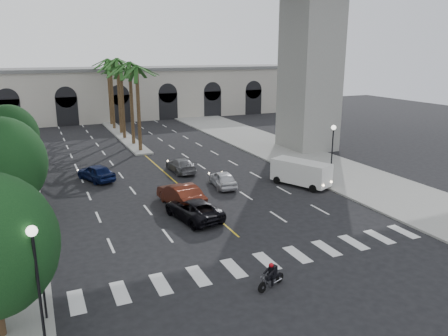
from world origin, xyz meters
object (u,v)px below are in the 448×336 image
cargo_van (301,172)px  traffic_signal_far (38,232)px  car_b (181,195)px  motorcycle_rider (272,276)px  car_a (223,179)px  car_e (96,172)px  lamp_post_right (332,151)px  lamp_post_left_far (31,156)px  traffic_signal_near (41,268)px  car_d (181,165)px  car_c (193,209)px  lamp_post_left_near (38,281)px

cargo_van → traffic_signal_far: bearing=176.5°
traffic_signal_far → car_b: (9.80, 7.34, -1.65)m
car_b → motorcycle_rider: bearing=84.9°
traffic_signal_far → car_b: bearing=36.8°
car_a → car_e: car_e is taller
lamp_post_right → cargo_van: (-1.91, 1.51, -2.02)m
motorcycle_rider → car_e: bearing=82.4°
car_a → car_b: (-4.75, -3.10, 0.17)m
car_a → lamp_post_left_far: bearing=-9.0°
traffic_signal_near → car_b: traffic_signal_near is taller
car_d → car_e: car_e is taller
traffic_signal_far → car_a: traffic_signal_far is taller
lamp_post_right → motorcycle_rider: (-12.51, -11.98, -2.62)m
car_c → car_e: car_e is taller
lamp_post_left_far → traffic_signal_far: 14.52m
lamp_post_right → car_d: 14.20m
car_a → car_d: bearing=-67.0°
lamp_post_left_near → car_e: lamp_post_left_near is taller
car_b → car_c: (-0.03, -2.79, -0.15)m
car_c → lamp_post_right: bearing=177.5°
lamp_post_right → lamp_post_left_far: bearing=160.7°
lamp_post_left_near → traffic_signal_far: lamp_post_left_near is taller
car_d → cargo_van: bearing=132.6°
lamp_post_left_far → lamp_post_right: 24.16m
motorcycle_rider → car_c: car_c is taller
traffic_signal_near → car_c: size_ratio=0.72×
car_a → traffic_signal_far: bearing=42.2°
lamp_post_left_near → car_b: size_ratio=1.03×
lamp_post_right → car_a: size_ratio=1.32×
lamp_post_left_far → car_d: lamp_post_left_far is taller
lamp_post_left_near → lamp_post_right: 26.25m
traffic_signal_far → car_d: size_ratio=0.80×
lamp_post_right → cargo_van: lamp_post_right is taller
traffic_signal_near → car_a: traffic_signal_near is taller
car_c → car_b: bearing=-101.7°
traffic_signal_far → lamp_post_right: bearing=16.0°
traffic_signal_far → car_d: traffic_signal_far is taller
lamp_post_left_far → car_e: (5.10, 2.19, -2.48)m
traffic_signal_near → car_d: 24.12m
lamp_post_left_near → motorcycle_rider: lamp_post_left_near is taller
lamp_post_left_far → car_c: bearing=-45.2°
motorcycle_rider → cargo_van: 17.16m
lamp_post_left_near → car_d: 26.37m
traffic_signal_far → cargo_van: size_ratio=0.68×
traffic_signal_far → car_e: bearing=73.3°
traffic_signal_far → car_e: size_ratio=0.84×
motorcycle_rider → lamp_post_left_far: bearing=96.5°
traffic_signal_near → car_a: size_ratio=0.90×
lamp_post_left_near → car_a: 22.53m
lamp_post_left_far → lamp_post_right: size_ratio=1.00×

